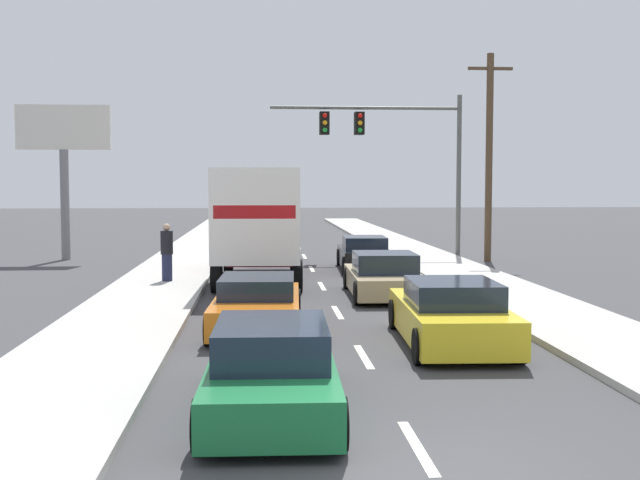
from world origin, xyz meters
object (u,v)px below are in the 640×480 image
object	(u,v)px
car_tan	(384,277)
pedestrian_near_corner	(167,252)
car_yellow	(451,315)
box_truck	(259,219)
car_orange	(257,305)
traffic_signal_mast	(382,137)
car_black	(364,254)
car_green	(272,371)
utility_pole_mid	(489,155)
roadside_billboard	(64,150)

from	to	relation	value
car_tan	pedestrian_near_corner	size ratio (longest dim) A/B	2.50
car_yellow	pedestrian_near_corner	world-z (taller)	pedestrian_near_corner
box_truck	car_yellow	bearing A→B (deg)	-69.36
car_orange	car_yellow	distance (m)	4.27
car_tan	traffic_signal_mast	size ratio (longest dim) A/B	0.55
car_black	car_green	bearing A→B (deg)	-101.42
box_truck	car_black	xyz separation A→B (m)	(3.83, 3.60, -1.47)
car_green	utility_pole_mid	bearing A→B (deg)	66.42
car_black	car_tan	xyz separation A→B (m)	(-0.34, -6.86, -0.01)
roadside_billboard	traffic_signal_mast	bearing A→B (deg)	0.36
car_tan	box_truck	bearing A→B (deg)	136.98
car_green	car_black	size ratio (longest dim) A/B	1.01
car_green	car_tan	distance (m)	11.51
box_truck	car_orange	size ratio (longest dim) A/B	1.74
car_yellow	roadside_billboard	xyz separation A→B (m)	(-11.76, 18.37, 3.92)
roadside_billboard	pedestrian_near_corner	xyz separation A→B (m)	(5.16, -8.74, -3.48)
car_black	utility_pole_mid	size ratio (longest dim) A/B	0.53
car_orange	car_yellow	bearing A→B (deg)	-27.99
traffic_signal_mast	roadside_billboard	bearing A→B (deg)	-179.64
car_yellow	roadside_billboard	size ratio (longest dim) A/B	0.72
car_yellow	utility_pole_mid	world-z (taller)	utility_pole_mid
utility_pole_mid	roadside_billboard	size ratio (longest dim) A/B	1.31
car_green	roadside_billboard	distance (m)	24.44
car_yellow	pedestrian_near_corner	xyz separation A→B (m)	(-6.60, 9.63, 0.44)
car_black	car_tan	distance (m)	6.87
box_truck	car_tan	distance (m)	5.00
pedestrian_near_corner	car_orange	bearing A→B (deg)	-69.67
car_green	box_truck	bearing A→B (deg)	90.85
car_yellow	roadside_billboard	distance (m)	22.16
box_truck	pedestrian_near_corner	world-z (taller)	box_truck
utility_pole_mid	box_truck	bearing A→B (deg)	-145.42
car_orange	car_black	distance (m)	12.20
car_yellow	car_black	bearing A→B (deg)	89.72
utility_pole_mid	car_tan	bearing A→B (deg)	-120.80
box_truck	car_orange	xyz separation A→B (m)	(-0.01, -7.97, -1.50)
car_tan	pedestrian_near_corner	distance (m)	6.99
traffic_signal_mast	utility_pole_mid	world-z (taller)	utility_pole_mid
traffic_signal_mast	roadside_billboard	distance (m)	13.22
car_orange	traffic_signal_mast	xyz separation A→B (m)	(5.22, 16.45, 4.59)
roadside_billboard	car_tan	bearing A→B (deg)	-45.39
car_black	box_truck	bearing A→B (deg)	-136.70
pedestrian_near_corner	traffic_signal_mast	bearing A→B (deg)	47.64
pedestrian_near_corner	roadside_billboard	bearing A→B (deg)	120.58
car_orange	utility_pole_mid	bearing A→B (deg)	57.20
car_black	car_tan	size ratio (longest dim) A/B	0.99
box_truck	pedestrian_near_corner	distance (m)	3.03
car_tan	pedestrian_near_corner	xyz separation A→B (m)	(-6.33, 2.91, 0.48)
car_black	car_yellow	xyz separation A→B (m)	(-0.07, -13.58, 0.02)
car_black	car_tan	bearing A→B (deg)	-92.80
car_orange	car_yellow	world-z (taller)	car_yellow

